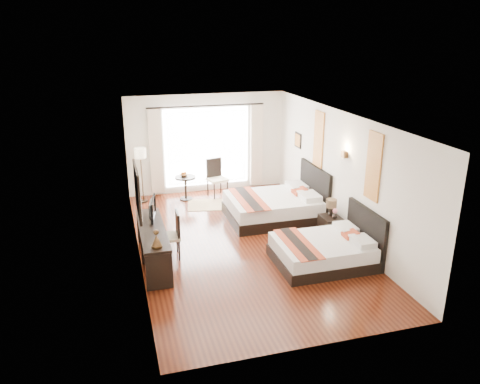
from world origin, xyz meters
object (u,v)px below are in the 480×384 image
object	(u,v)px
desk_chair	(170,244)
side_table	(186,188)
bed_near	(326,250)
bed_far	(276,206)
floor_lamp	(140,157)
nightstand	(330,227)
console_desk	(153,245)
window_chair	(217,185)
fruit_bowl	(184,175)
table_lamp	(331,205)
vase	(335,216)
television	(150,209)

from	to	relation	value
desk_chair	side_table	distance (m)	3.51
bed_near	bed_far	world-z (taller)	bed_far
bed_near	floor_lamp	size ratio (longest dim) A/B	1.27
desk_chair	floor_lamp	distance (m)	3.65
nightstand	console_desk	bearing A→B (deg)	-177.80
floor_lamp	window_chair	xyz separation A→B (m)	(2.05, -0.08, -0.95)
bed_far	side_table	distance (m)	2.77
side_table	window_chair	bearing A→B (deg)	2.44
console_desk	window_chair	size ratio (longest dim) A/B	2.08
console_desk	fruit_bowl	bearing A→B (deg)	71.29
floor_lamp	window_chair	distance (m)	2.27
nightstand	desk_chair	bearing A→B (deg)	-179.97
console_desk	table_lamp	bearing A→B (deg)	3.15
bed_far	fruit_bowl	world-z (taller)	bed_far
nightstand	bed_near	bearing A→B (deg)	-119.87
vase	console_desk	distance (m)	4.01
table_lamp	floor_lamp	distance (m)	5.22
bed_far	floor_lamp	bearing A→B (deg)	145.66
bed_near	table_lamp	world-z (taller)	bed_near
window_chair	fruit_bowl	bearing A→B (deg)	-104.00
console_desk	floor_lamp	world-z (taller)	floor_lamp
bed_far	vase	world-z (taller)	bed_far
fruit_bowl	window_chair	size ratio (longest dim) A/B	0.20
nightstand	fruit_bowl	bearing A→B (deg)	128.73
nightstand	window_chair	xyz separation A→B (m)	(-1.82, 3.43, 0.07)
console_desk	floor_lamp	size ratio (longest dim) A/B	1.45
vase	side_table	xyz separation A→B (m)	(-2.76, 3.50, -0.23)
vase	side_table	world-z (taller)	side_table
fruit_bowl	bed_far	bearing A→B (deg)	-45.98
desk_chair	fruit_bowl	bearing A→B (deg)	-102.37
nightstand	floor_lamp	xyz separation A→B (m)	(-3.87, 3.51, 1.03)
nightstand	fruit_bowl	world-z (taller)	fruit_bowl
nightstand	vase	bearing A→B (deg)	-70.95
console_desk	desk_chair	bearing A→B (deg)	23.32
nightstand	vase	size ratio (longest dim) A/B	4.29
nightstand	vase	xyz separation A→B (m)	(0.04, -0.11, 0.31)
desk_chair	side_table	world-z (taller)	desk_chair
bed_far	table_lamp	world-z (taller)	bed_far
bed_far	fruit_bowl	size ratio (longest dim) A/B	10.52
desk_chair	nightstand	bearing A→B (deg)	-178.20
window_chair	vase	bearing A→B (deg)	13.70
nightstand	television	size ratio (longest dim) A/B	0.71
side_table	window_chair	world-z (taller)	window_chair
nightstand	table_lamp	xyz separation A→B (m)	(0.02, 0.07, 0.51)
desk_chair	window_chair	xyz separation A→B (m)	(1.80, 3.43, 0.02)
bed_near	console_desk	bearing A→B (deg)	164.09
bed_near	vase	distance (m)	1.23
bed_near	console_desk	xyz separation A→B (m)	(-3.33, 0.95, 0.10)
fruit_bowl	window_chair	bearing A→B (deg)	-0.00
side_table	floor_lamp	bearing A→B (deg)	174.23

